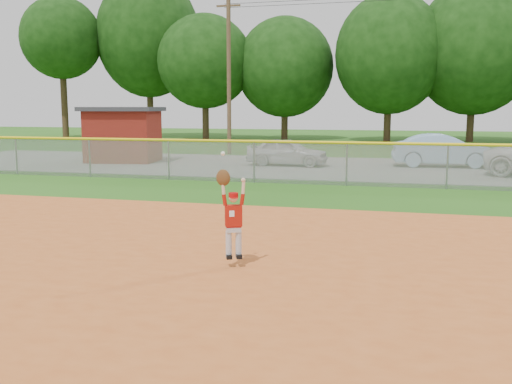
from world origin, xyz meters
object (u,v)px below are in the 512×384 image
(car_white_a, at_px, (287,152))
(car_blue, at_px, (443,150))
(utility_shed, at_px, (123,134))
(ballplayer, at_px, (232,214))

(car_white_a, bearing_deg, car_blue, -77.74)
(car_blue, xyz_separation_m, utility_shed, (-15.25, -1.43, 0.62))
(utility_shed, bearing_deg, car_white_a, 1.26)
(car_blue, height_order, ballplayer, ballplayer)
(utility_shed, bearing_deg, car_blue, 5.35)
(utility_shed, xyz_separation_m, ballplayer, (10.78, -16.81, -0.46))
(car_white_a, relative_size, ballplayer, 2.08)
(car_white_a, height_order, ballplayer, ballplayer)
(car_blue, bearing_deg, utility_shed, 91.52)
(car_blue, distance_m, utility_shed, 15.33)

